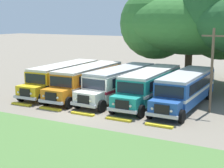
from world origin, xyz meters
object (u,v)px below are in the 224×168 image
Objects in this scene: utility_pole at (212,68)px; parked_bus_slot_2 at (120,82)px; parked_bus_slot_0 at (63,77)px; broad_shade_tree at (190,23)px; parked_bus_slot_4 at (186,88)px; parked_bus_slot_3 at (150,85)px; parked_bus_slot_1 at (88,79)px.

parked_bus_slot_2 is at bearing 173.97° from utility_pole.
parked_bus_slot_0 is at bearing -84.55° from parked_bus_slot_2.
parked_bus_slot_0 is at bearing -129.83° from broad_shade_tree.
parked_bus_slot_3 is at bearing -87.69° from parked_bus_slot_4.
parked_bus_slot_1 is 0.72× the size of broad_shade_tree.
parked_bus_slot_3 is 3.17m from parked_bus_slot_4.
parked_bus_slot_4 is 12.54m from broad_shade_tree.
broad_shade_tree is (6.53, 11.51, 5.19)m from parked_bus_slot_1.
parked_bus_slot_2 and parked_bus_slot_3 have the same top height.
parked_bus_slot_3 is 1.65× the size of utility_pole.
parked_bus_slot_2 and parked_bus_slot_4 have the same top height.
parked_bus_slot_4 is at bearing 93.87° from parked_bus_slot_2.
parked_bus_slot_1 is 14.22m from broad_shade_tree.
broad_shade_tree reaches higher than parked_bus_slot_3.
broad_shade_tree reaches higher than parked_bus_slot_1.
parked_bus_slot_3 is 1.00× the size of parked_bus_slot_4.
parked_bus_slot_3 is at bearing -91.31° from broad_shade_tree.
utility_pole reaches higher than parked_bus_slot_1.
broad_shade_tree is at bearing 113.25° from utility_pole.
broad_shade_tree is (9.47, 11.35, 5.19)m from parked_bus_slot_0.
parked_bus_slot_2 is 6.17m from parked_bus_slot_4.
parked_bus_slot_2 is 1.00× the size of parked_bus_slot_3.
utility_pole is (14.63, -0.65, 1.96)m from parked_bus_slot_0.
broad_shade_tree reaches higher than parked_bus_slot_0.
broad_shade_tree is at bearing 166.85° from parked_bus_slot_2.
broad_shade_tree reaches higher than parked_bus_slot_2.
utility_pole is (5.15, -12.00, -3.23)m from broad_shade_tree.
parked_bus_slot_3 is at bearing 90.12° from parked_bus_slot_0.
utility_pole is at bearing 86.31° from parked_bus_slot_0.
parked_bus_slot_4 is at bearing 91.04° from parked_bus_slot_3.
parked_bus_slot_0 is at bearing -93.85° from parked_bus_slot_1.
parked_bus_slot_2 is 1.01× the size of parked_bus_slot_4.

